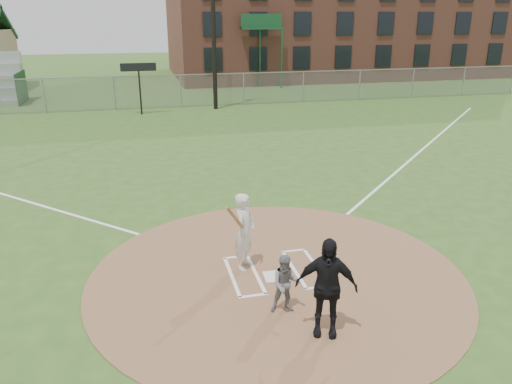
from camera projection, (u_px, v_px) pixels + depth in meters
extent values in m
plane|color=#30531C|center=(277.00, 275.00, 11.23)|extent=(140.00, 140.00, 0.00)
cylinder|color=#895F40|center=(277.00, 275.00, 11.22)|extent=(8.40, 8.40, 0.02)
cube|color=silver|center=(275.00, 276.00, 11.11)|extent=(0.52, 0.52, 0.03)
cube|color=white|center=(421.00, 151.00, 21.44)|extent=(17.04, 17.04, 0.01)
imported|color=slate|center=(286.00, 284.00, 9.65)|extent=(0.65, 0.54, 1.20)
imported|color=black|center=(326.00, 287.00, 8.88)|extent=(1.20, 0.85, 1.90)
cube|color=white|center=(232.00, 276.00, 11.13)|extent=(0.08, 1.80, 0.01)
cube|color=white|center=(256.00, 273.00, 11.26)|extent=(0.08, 1.80, 0.01)
cube|color=white|center=(236.00, 257.00, 12.02)|extent=(0.62, 0.08, 0.01)
cube|color=white|center=(253.00, 296.00, 10.37)|extent=(0.62, 0.08, 0.01)
cube|color=white|center=(316.00, 266.00, 11.57)|extent=(0.08, 1.80, 0.01)
cube|color=white|center=(294.00, 269.00, 11.45)|extent=(0.08, 1.80, 0.01)
cube|color=white|center=(293.00, 251.00, 12.34)|extent=(0.62, 0.08, 0.01)
cube|color=white|center=(319.00, 287.00, 10.69)|extent=(0.62, 0.08, 0.01)
imported|color=silver|center=(245.00, 231.00, 11.26)|extent=(0.73, 0.79, 1.80)
cylinder|color=olive|center=(235.00, 218.00, 10.65)|extent=(0.49, 0.46, 0.70)
cube|color=slate|center=(181.00, 91.00, 31.02)|extent=(56.00, 0.03, 2.00)
cube|color=gray|center=(180.00, 75.00, 30.69)|extent=(56.00, 0.06, 0.06)
cube|color=gray|center=(181.00, 91.00, 31.02)|extent=(56.08, 0.08, 2.00)
cube|color=#194728|center=(22.00, 87.00, 32.67)|extent=(0.08, 3.20, 2.00)
cube|color=#194728|center=(261.00, 28.00, 38.10)|extent=(3.20, 1.00, 0.15)
cube|color=#194728|center=(260.00, 58.00, 39.32)|extent=(0.12, 0.12, 4.50)
cube|color=#194728|center=(281.00, 59.00, 38.78)|extent=(0.12, 0.12, 4.50)
cube|color=#194728|center=(261.00, 21.00, 37.92)|extent=(3.20, 0.08, 1.00)
cylinder|color=black|center=(213.00, 5.00, 28.86)|extent=(0.26, 0.26, 12.00)
cylinder|color=black|center=(140.00, 92.00, 28.73)|extent=(0.10, 0.10, 2.60)
cube|color=black|center=(138.00, 67.00, 28.25)|extent=(2.00, 0.10, 0.45)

